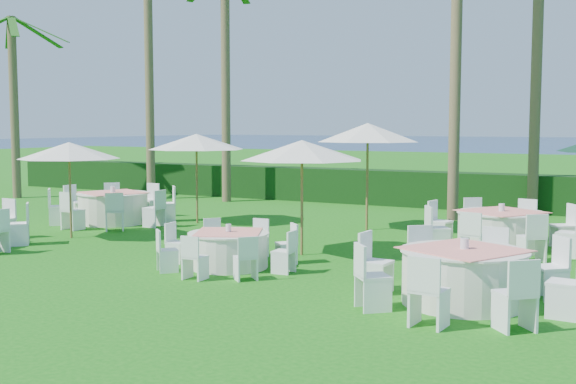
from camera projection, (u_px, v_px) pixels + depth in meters
name	position (u px, v px, depth m)	size (l,w,h in m)	color
ground	(175.00, 262.00, 14.59)	(120.00, 120.00, 0.00)	#126210
hedge	(386.00, 187.00, 25.06)	(34.00, 1.00, 1.20)	black
banquet_table_b	(229.00, 249.00, 14.00)	(2.76, 2.76, 0.85)	silver
banquet_table_c	(464.00, 275.00, 11.14)	(3.45, 3.45, 1.03)	silver
banquet_table_d	(113.00, 207.00, 20.35)	(3.48, 3.48, 1.04)	silver
banquet_table_f	(501.00, 229.00, 16.05)	(3.43, 3.43, 1.02)	silver
umbrella_a	(69.00, 151.00, 17.51)	(2.43, 2.43, 2.35)	brown
umbrella_b	(302.00, 150.00, 15.18)	(2.68, 2.68, 2.45)	brown
umbrella_c	(196.00, 142.00, 20.18)	(2.69, 2.69, 2.52)	brown
umbrella_d	(368.00, 133.00, 18.83)	(2.76, 2.76, 2.82)	brown
palm_a	(148.00, 24.00, 26.42)	(4.36, 4.26, 11.90)	brown
palm_b	(226.00, 72.00, 25.74)	(4.24, 4.37, 8.38)	brown
palm_d	(537.00, 45.00, 21.54)	(4.25, 4.37, 9.38)	brown
palm_f	(14.00, 97.00, 27.13)	(4.18, 4.39, 6.81)	brown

